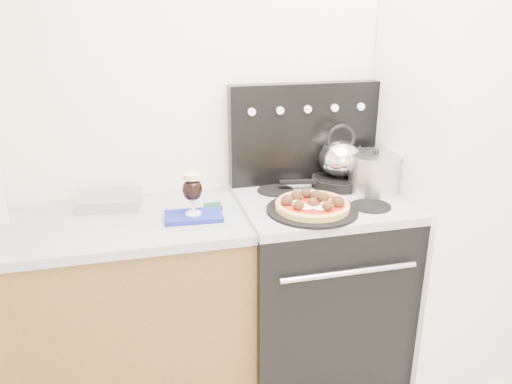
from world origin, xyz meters
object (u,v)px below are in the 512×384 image
object	(u,v)px
pizza_pan	(312,210)
skillet	(338,181)
oven_mitt	(194,216)
pizza	(312,204)
stove_body	(317,288)
tea_kettle	(340,155)
stock_pot	(374,174)
base_cabinet	(88,317)
beer_glass	(192,194)
fridge	(456,182)

from	to	relation	value
pizza_pan	skillet	world-z (taller)	skillet
oven_mitt	pizza	xyz separation A→B (m)	(0.51, -0.09, 0.05)
stove_body	tea_kettle	bearing A→B (deg)	45.07
pizza	skillet	size ratio (longest dim) A/B	1.22
pizza_pan	stock_pot	distance (m)	0.42
pizza_pan	oven_mitt	bearing A→B (deg)	169.92
base_cabinet	beer_glass	xyz separation A→B (m)	(0.50, -0.07, 0.58)
beer_glass	skillet	size ratio (longest dim) A/B	0.70
beer_glass	stock_pot	size ratio (longest dim) A/B	0.76
beer_glass	pizza	size ratio (longest dim) A/B	0.57
pizza	beer_glass	bearing A→B (deg)	169.92
stove_body	oven_mitt	distance (m)	0.77
oven_mitt	stock_pot	xyz separation A→B (m)	(0.89, 0.08, 0.10)
tea_kettle	stock_pot	bearing A→B (deg)	-53.15
stove_body	stock_pot	bearing A→B (deg)	6.63
pizza_pan	skillet	bearing A→B (deg)	49.61
stove_body	skillet	world-z (taller)	skillet
stock_pot	tea_kettle	bearing A→B (deg)	139.52
oven_mitt	stock_pot	bearing A→B (deg)	5.12
pizza_pan	stock_pot	xyz separation A→B (m)	(0.38, 0.17, 0.08)
beer_glass	fridge	bearing A→B (deg)	0.96
tea_kettle	base_cabinet	bearing A→B (deg)	172.90
fridge	stock_pot	distance (m)	0.43
base_cabinet	stock_pot	xyz separation A→B (m)	(1.39, 0.01, 0.58)
pizza	tea_kettle	xyz separation A→B (m)	(0.24, 0.29, 0.12)
stove_body	oven_mitt	world-z (taller)	oven_mitt
pizza_pan	stove_body	bearing A→B (deg)	55.22
stock_pot	pizza	bearing A→B (deg)	-155.63
beer_glass	tea_kettle	xyz separation A→B (m)	(0.75, 0.19, 0.06)
pizza	stock_pot	world-z (taller)	stock_pot
pizza	stock_pot	xyz separation A→B (m)	(0.38, 0.17, 0.05)
tea_kettle	beer_glass	bearing A→B (deg)	-178.25
fridge	beer_glass	bearing A→B (deg)	-179.04
oven_mitt	beer_glass	distance (m)	0.10
beer_glass	tea_kettle	bearing A→B (deg)	14.43
beer_glass	skillet	bearing A→B (deg)	14.43
pizza_pan	skillet	distance (m)	0.37
base_cabinet	stove_body	distance (m)	1.11
beer_glass	pizza	world-z (taller)	beer_glass
base_cabinet	tea_kettle	xyz separation A→B (m)	(1.25, 0.12, 0.65)
stove_body	pizza	size ratio (longest dim) A/B	2.70
pizza	skillet	distance (m)	0.37
base_cabinet	pizza	size ratio (longest dim) A/B	4.45
base_cabinet	tea_kettle	bearing A→B (deg)	5.57
oven_mitt	pizza	world-z (taller)	pizza
skillet	pizza_pan	bearing A→B (deg)	-130.39
stove_body	pizza_pan	bearing A→B (deg)	-124.78
fridge	pizza	bearing A→B (deg)	-171.92
beer_glass	pizza_pan	size ratio (longest dim) A/B	0.46
fridge	stock_pot	size ratio (longest dim) A/B	7.76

